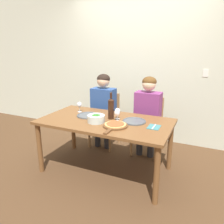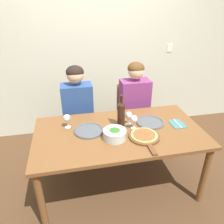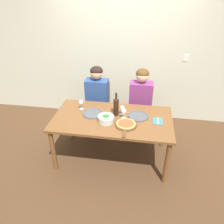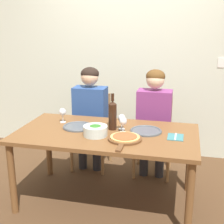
% 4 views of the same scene
% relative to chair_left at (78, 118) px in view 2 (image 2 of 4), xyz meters
% --- Properties ---
extents(ground_plane, '(40.00, 40.00, 0.00)m').
position_rel_chair_left_xyz_m(ground_plane, '(0.37, -0.78, -0.49)').
color(ground_plane, '#4C331E').
extents(back_wall, '(10.00, 0.06, 2.70)m').
position_rel_chair_left_xyz_m(back_wall, '(0.37, 0.57, 0.86)').
color(back_wall, beige).
rests_on(back_wall, ground).
extents(dining_table, '(1.70, 0.91, 0.73)m').
position_rel_chair_left_xyz_m(dining_table, '(0.37, -0.78, 0.16)').
color(dining_table, brown).
rests_on(dining_table, ground).
extents(chair_left, '(0.42, 0.42, 0.89)m').
position_rel_chair_left_xyz_m(chair_left, '(0.00, 0.00, 0.00)').
color(chair_left, '#9E7042').
rests_on(chair_left, ground).
extents(chair_right, '(0.42, 0.42, 0.89)m').
position_rel_chair_left_xyz_m(chair_right, '(0.75, 0.00, 0.00)').
color(chair_right, '#9E7042').
rests_on(chair_right, ground).
extents(person_woman, '(0.47, 0.51, 1.23)m').
position_rel_chair_left_xyz_m(person_woman, '(-0.00, -0.11, 0.25)').
color(person_woman, '#28282D').
rests_on(person_woman, ground).
extents(person_man, '(0.47, 0.51, 1.23)m').
position_rel_chair_left_xyz_m(person_man, '(0.75, -0.11, 0.25)').
color(person_man, '#28282D').
rests_on(person_man, ground).
extents(wine_bottle, '(0.08, 0.08, 0.35)m').
position_rel_chair_left_xyz_m(wine_bottle, '(0.41, -0.69, 0.38)').
color(wine_bottle, black).
rests_on(wine_bottle, dining_table).
extents(broccoli_bowl, '(0.22, 0.22, 0.10)m').
position_rel_chair_left_xyz_m(broccoli_bowl, '(0.30, -0.90, 0.28)').
color(broccoli_bowl, silver).
rests_on(broccoli_bowl, dining_table).
extents(dinner_plate_left, '(0.30, 0.30, 0.02)m').
position_rel_chair_left_xyz_m(dinner_plate_left, '(0.07, -0.72, 0.25)').
color(dinner_plate_left, '#4C5156').
rests_on(dinner_plate_left, dining_table).
extents(dinner_plate_right, '(0.30, 0.30, 0.02)m').
position_rel_chair_left_xyz_m(dinner_plate_right, '(0.74, -0.69, 0.25)').
color(dinner_plate_right, '#4C5156').
rests_on(dinner_plate_right, dining_table).
extents(pizza_on_board, '(0.30, 0.44, 0.04)m').
position_rel_chair_left_xyz_m(pizza_on_board, '(0.58, -0.95, 0.25)').
color(pizza_on_board, brown).
rests_on(pizza_on_board, dining_table).
extents(wine_glass_left, '(0.07, 0.07, 0.15)m').
position_rel_chair_left_xyz_m(wine_glass_left, '(-0.14, -0.60, 0.34)').
color(wine_glass_left, silver).
rests_on(wine_glass_left, dining_table).
extents(wine_glass_right, '(0.07, 0.07, 0.15)m').
position_rel_chair_left_xyz_m(wine_glass_right, '(0.53, -0.76, 0.34)').
color(wine_glass_right, silver).
rests_on(wine_glass_right, dining_table).
extents(wine_glass_centre, '(0.07, 0.07, 0.15)m').
position_rel_chair_left_xyz_m(wine_glass_centre, '(0.50, -0.68, 0.34)').
color(wine_glass_centre, silver).
rests_on(wine_glass_centre, dining_table).
extents(fork_on_napkin, '(0.14, 0.18, 0.01)m').
position_rel_chair_left_xyz_m(fork_on_napkin, '(1.01, -0.78, 0.24)').
color(fork_on_napkin, '#387075').
rests_on(fork_on_napkin, dining_table).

